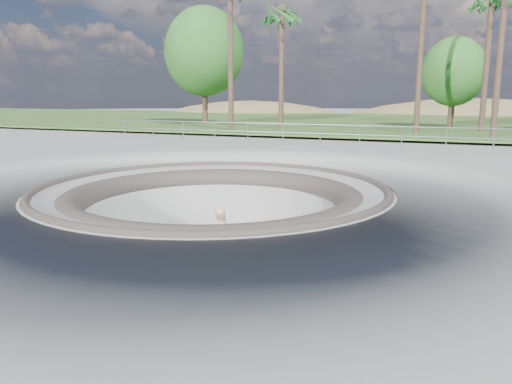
{
  "coord_description": "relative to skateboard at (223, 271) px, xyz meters",
  "views": [
    {
      "loc": [
        6.57,
        -12.74,
        2.68
      ],
      "look_at": [
        1.22,
        0.36,
        -0.1
      ],
      "focal_mm": 35.0,
      "sensor_mm": 36.0,
      "label": 1
    }
  ],
  "objects": [
    {
      "name": "ground",
      "position": [
        -1.14,
        1.71,
        1.83
      ],
      "size": [
        180.0,
        180.0,
        0.0
      ],
      "primitive_type": "plane",
      "color": "#9E9E99",
      "rests_on": "ground"
    },
    {
      "name": "skate_bowl",
      "position": [
        -1.14,
        1.71,
        -0.0
      ],
      "size": [
        14.0,
        14.0,
        4.1
      ],
      "color": "#9E9E99",
      "rests_on": "ground"
    },
    {
      "name": "grass_strip",
      "position": [
        -1.14,
        35.71,
        2.05
      ],
      "size": [
        180.0,
        36.0,
        0.12
      ],
      "color": "#366227",
      "rests_on": "ground"
    },
    {
      "name": "distant_hills",
      "position": [
        2.64,
        58.89,
        -5.19
      ],
      "size": [
        103.2,
        45.0,
        28.6
      ],
      "color": "olive",
      "rests_on": "ground"
    },
    {
      "name": "safety_railing",
      "position": [
        -1.14,
        13.71,
        2.52
      ],
      "size": [
        25.0,
        0.06,
        1.03
      ],
      "color": "gray",
      "rests_on": "ground"
    },
    {
      "name": "skateboard",
      "position": [
        0.0,
        0.0,
        0.0
      ],
      "size": [
        0.92,
        0.44,
        0.09
      ],
      "color": "brown",
      "rests_on": "ground"
    },
    {
      "name": "skater",
      "position": [
        -0.0,
        -0.0,
        0.85
      ],
      "size": [
        0.46,
        0.65,
        1.67
      ],
      "primitive_type": "imported",
      "rotation": [
        0.0,
        0.0,
        1.47
      ],
      "color": "#DCB58E",
      "rests_on": "skateboard"
    },
    {
      "name": "palm_b",
      "position": [
        -6.42,
        22.67,
        9.69
      ],
      "size": [
        2.6,
        2.6,
        8.98
      ],
      "color": "#503B2D",
      "rests_on": "ground"
    },
    {
      "name": "palm_d",
      "position": [
        6.66,
        24.39,
        10.09
      ],
      "size": [
        2.6,
        2.6,
        9.41
      ],
      "color": "#503B2D",
      "rests_on": "ground"
    },
    {
      "name": "bushy_tree_left",
      "position": [
        -14.54,
        26.58,
        7.95
      ],
      "size": [
        6.64,
        6.04,
        9.58
      ],
      "color": "#503B2D",
      "rests_on": "ground"
    },
    {
      "name": "bushy_tree_mid",
      "position": [
        4.69,
        29.31,
        6.13
      ],
      "size": [
        4.62,
        4.2,
        6.67
      ],
      "color": "#503B2D",
      "rests_on": "ground"
    }
  ]
}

